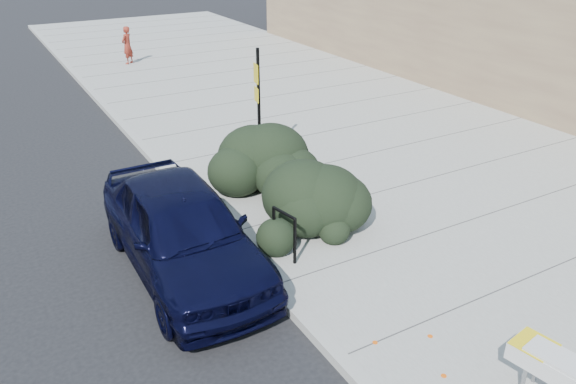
{
  "coord_description": "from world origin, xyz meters",
  "views": [
    {
      "loc": [
        -3.72,
        -6.95,
        5.75
      ],
      "look_at": [
        1.14,
        1.52,
        1.0
      ],
      "focal_mm": 35.0,
      "sensor_mm": 36.0,
      "label": 1
    }
  ],
  "objects_px": {
    "sedan_navy": "(182,229)",
    "sign_post": "(258,100)",
    "bike_rack": "(284,230)",
    "pedestrian": "(127,45)"
  },
  "relations": [
    {
      "from": "sedan_navy",
      "to": "pedestrian",
      "type": "xyz_separation_m",
      "value": [
        3.44,
        16.0,
        0.09
      ]
    },
    {
      "from": "sedan_navy",
      "to": "sign_post",
      "type": "bearing_deg",
      "value": 47.2
    },
    {
      "from": "sign_post",
      "to": "sedan_navy",
      "type": "height_order",
      "value": "sign_post"
    },
    {
      "from": "bike_rack",
      "to": "sign_post",
      "type": "distance_m",
      "value": 4.74
    },
    {
      "from": "sedan_navy",
      "to": "bike_rack",
      "type": "bearing_deg",
      "value": -23.25
    },
    {
      "from": "bike_rack",
      "to": "sign_post",
      "type": "xyz_separation_m",
      "value": [
        1.7,
        4.29,
        1.06
      ]
    },
    {
      "from": "sign_post",
      "to": "sedan_navy",
      "type": "bearing_deg",
      "value": -122.71
    },
    {
      "from": "sedan_navy",
      "to": "pedestrian",
      "type": "bearing_deg",
      "value": 78.26
    },
    {
      "from": "bike_rack",
      "to": "pedestrian",
      "type": "distance_m",
      "value": 16.82
    },
    {
      "from": "sign_post",
      "to": "pedestrian",
      "type": "xyz_separation_m",
      "value": [
        0.09,
        12.43,
        -0.84
      ]
    }
  ]
}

